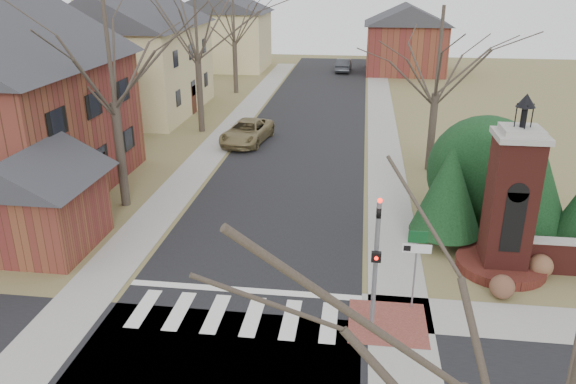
% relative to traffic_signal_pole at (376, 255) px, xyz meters
% --- Properties ---
extents(ground, '(120.00, 120.00, 0.00)m').
position_rel_traffic_signal_pole_xyz_m(ground, '(-4.30, -0.57, -2.59)').
color(ground, olive).
rests_on(ground, ground).
extents(main_street, '(8.00, 70.00, 0.01)m').
position_rel_traffic_signal_pole_xyz_m(main_street, '(-4.30, 21.43, -2.58)').
color(main_street, black).
rests_on(main_street, ground).
extents(crosswalk_zone, '(8.00, 2.20, 0.02)m').
position_rel_traffic_signal_pole_xyz_m(crosswalk_zone, '(-4.30, 0.23, -2.58)').
color(crosswalk_zone, silver).
rests_on(crosswalk_zone, ground).
extents(stop_bar, '(8.00, 0.35, 0.02)m').
position_rel_traffic_signal_pole_xyz_m(stop_bar, '(-4.30, 1.73, -2.58)').
color(stop_bar, silver).
rests_on(stop_bar, ground).
extents(sidewalk_right_main, '(2.00, 60.00, 0.02)m').
position_rel_traffic_signal_pole_xyz_m(sidewalk_right_main, '(0.90, 21.43, -2.58)').
color(sidewalk_right_main, gray).
rests_on(sidewalk_right_main, ground).
extents(sidewalk_left, '(2.00, 60.00, 0.02)m').
position_rel_traffic_signal_pole_xyz_m(sidewalk_left, '(-9.50, 21.43, -2.58)').
color(sidewalk_left, gray).
rests_on(sidewalk_left, ground).
extents(curb_apron, '(2.40, 2.40, 0.02)m').
position_rel_traffic_signal_pole_xyz_m(curb_apron, '(0.50, 0.43, -2.57)').
color(curb_apron, brown).
rests_on(curb_apron, ground).
extents(traffic_signal_pole, '(0.28, 0.41, 4.50)m').
position_rel_traffic_signal_pole_xyz_m(traffic_signal_pole, '(0.00, 0.00, 0.00)').
color(traffic_signal_pole, slate).
rests_on(traffic_signal_pole, ground).
extents(sign_post, '(0.90, 0.07, 2.75)m').
position_rel_traffic_signal_pole_xyz_m(sign_post, '(1.29, 1.41, -0.64)').
color(sign_post, slate).
rests_on(sign_post, ground).
extents(brick_gate_monument, '(3.20, 3.20, 6.47)m').
position_rel_traffic_signal_pole_xyz_m(brick_gate_monument, '(4.70, 4.42, -0.42)').
color(brick_gate_monument, '#551F19').
rests_on(brick_gate_monument, ground).
extents(house_brick_left, '(9.80, 11.80, 9.42)m').
position_rel_traffic_signal_pole_xyz_m(house_brick_left, '(-17.31, 9.42, 2.07)').
color(house_brick_left, brown).
rests_on(house_brick_left, ground).
extents(house_stucco_left, '(9.80, 12.80, 9.28)m').
position_rel_traffic_signal_pole_xyz_m(house_stucco_left, '(-17.80, 26.42, 2.01)').
color(house_stucco_left, '#CEC389').
rests_on(house_stucco_left, ground).
extents(garage_left, '(4.80, 4.80, 4.29)m').
position_rel_traffic_signal_pole_xyz_m(garage_left, '(-12.82, 3.92, -0.35)').
color(garage_left, brown).
rests_on(garage_left, ground).
extents(house_distant_left, '(10.80, 8.80, 8.53)m').
position_rel_traffic_signal_pole_xyz_m(house_distant_left, '(-16.31, 47.42, 1.66)').
color(house_distant_left, '#CEC389').
rests_on(house_distant_left, ground).
extents(house_distant_right, '(8.80, 8.80, 7.30)m').
position_rel_traffic_signal_pole_xyz_m(house_distant_right, '(3.69, 47.42, 1.06)').
color(house_distant_right, brown).
rests_on(house_distant_right, ground).
extents(evergreen_near, '(2.80, 2.80, 4.10)m').
position_rel_traffic_signal_pole_xyz_m(evergreen_near, '(2.90, 6.43, -0.29)').
color(evergreen_near, '#473D33').
rests_on(evergreen_near, ground).
extents(evergreen_mid, '(3.40, 3.40, 4.70)m').
position_rel_traffic_signal_pole_xyz_m(evergreen_mid, '(6.20, 7.63, 0.01)').
color(evergreen_mid, '#473D33').
rests_on(evergreen_mid, ground).
extents(evergreen_mass, '(4.80, 4.80, 4.80)m').
position_rel_traffic_signal_pole_xyz_m(evergreen_mass, '(4.70, 8.93, -0.19)').
color(evergreen_mass, black).
rests_on(evergreen_mass, ground).
extents(bare_tree_0, '(8.05, 8.05, 11.15)m').
position_rel_traffic_signal_pole_xyz_m(bare_tree_0, '(-11.30, 8.43, 5.11)').
color(bare_tree_0, '#473D33').
rests_on(bare_tree_0, ground).
extents(bare_tree_1, '(8.40, 8.40, 11.64)m').
position_rel_traffic_signal_pole_xyz_m(bare_tree_1, '(-11.30, 21.43, 5.44)').
color(bare_tree_1, '#473D33').
rests_on(bare_tree_1, ground).
extents(bare_tree_2, '(7.35, 7.35, 10.19)m').
position_rel_traffic_signal_pole_xyz_m(bare_tree_2, '(-11.80, 34.43, 4.44)').
color(bare_tree_2, '#473D33').
rests_on(bare_tree_2, ground).
extents(bare_tree_3, '(7.00, 7.00, 9.70)m').
position_rel_traffic_signal_pole_xyz_m(bare_tree_3, '(3.20, 15.43, 4.10)').
color(bare_tree_3, '#473D33').
rests_on(bare_tree_3, ground).
extents(pickup_truck, '(3.00, 5.36, 1.42)m').
position_rel_traffic_signal_pole_xyz_m(pickup_truck, '(-7.70, 19.14, -1.88)').
color(pickup_truck, olive).
rests_on(pickup_truck, ground).
extents(distant_car, '(1.65, 4.32, 1.41)m').
position_rel_traffic_signal_pole_xyz_m(distant_car, '(-2.70, 46.78, -1.88)').
color(distant_car, '#36393E').
rests_on(distant_car, ground).
extents(dry_shrub_left, '(0.82, 0.82, 0.82)m').
position_rel_traffic_signal_pole_xyz_m(dry_shrub_left, '(4.30, 2.43, -2.18)').
color(dry_shrub_left, brown).
rests_on(dry_shrub_left, ground).
extents(dry_shrub_right, '(0.86, 0.86, 0.86)m').
position_rel_traffic_signal_pole_xyz_m(dry_shrub_right, '(5.95, 4.03, -2.15)').
color(dry_shrub_right, brown).
rests_on(dry_shrub_right, ground).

